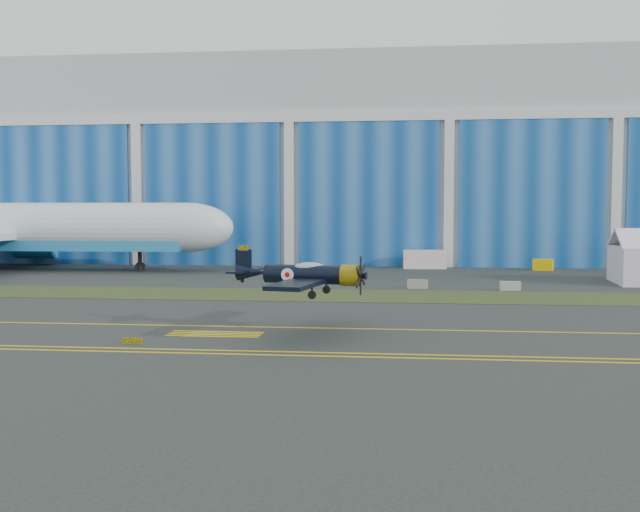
# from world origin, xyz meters

# --- Properties ---
(ground) EXTENTS (260.00, 260.00, 0.00)m
(ground) POSITION_xyz_m (0.00, 0.00, 0.00)
(ground) COLOR #2E3330
(ground) RESTS_ON ground
(grass_median) EXTENTS (260.00, 10.00, 0.02)m
(grass_median) POSITION_xyz_m (0.00, 14.00, 0.02)
(grass_median) COLOR #475128
(grass_median) RESTS_ON ground
(hangar) EXTENTS (220.00, 45.70, 30.00)m
(hangar) POSITION_xyz_m (0.00, 71.79, 14.96)
(hangar) COLOR silver
(hangar) RESTS_ON ground
(taxiway_centreline) EXTENTS (200.00, 0.20, 0.02)m
(taxiway_centreline) POSITION_xyz_m (0.00, -5.00, 0.01)
(taxiway_centreline) COLOR yellow
(taxiway_centreline) RESTS_ON ground
(edge_line_near) EXTENTS (80.00, 0.20, 0.02)m
(edge_line_near) POSITION_xyz_m (0.00, -14.50, 0.01)
(edge_line_near) COLOR yellow
(edge_line_near) RESTS_ON ground
(edge_line_far) EXTENTS (80.00, 0.20, 0.02)m
(edge_line_far) POSITION_xyz_m (0.00, -13.50, 0.01)
(edge_line_far) COLOR yellow
(edge_line_far) RESTS_ON ground
(hold_short_ladder) EXTENTS (6.00, 2.40, 0.02)m
(hold_short_ladder) POSITION_xyz_m (-18.00, -8.10, 0.01)
(hold_short_ladder) COLOR yellow
(hold_short_ladder) RESTS_ON ground
(guard_board_left) EXTENTS (1.20, 0.15, 0.35)m
(guard_board_left) POSITION_xyz_m (-22.00, -12.00, 0.17)
(guard_board_left) COLOR yellow
(guard_board_left) RESTS_ON ground
(warbird) EXTENTS (11.76, 13.39, 3.51)m
(warbird) POSITION_xyz_m (-12.33, -7.45, 3.83)
(warbird) COLOR black
(warbird) RESTS_ON ground
(shipping_container) EXTENTS (5.75, 2.50, 2.45)m
(shipping_container) POSITION_xyz_m (-3.27, 46.48, 1.23)
(shipping_container) COLOR silver
(shipping_container) RESTS_ON ground
(tug) EXTENTS (2.83, 2.19, 1.45)m
(tug) POSITION_xyz_m (11.98, 45.14, 0.73)
(tug) COLOR #FFD300
(tug) RESTS_ON ground
(barrier_a) EXTENTS (2.06, 0.87, 0.90)m
(barrier_a) POSITION_xyz_m (-4.66, 20.82, 0.45)
(barrier_a) COLOR gray
(barrier_a) RESTS_ON ground
(barrier_b) EXTENTS (2.02, 0.69, 0.90)m
(barrier_b) POSITION_xyz_m (4.33, 20.10, 0.45)
(barrier_b) COLOR #969C9B
(barrier_b) RESTS_ON ground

